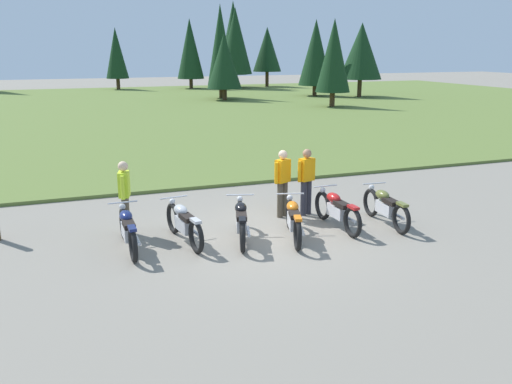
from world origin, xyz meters
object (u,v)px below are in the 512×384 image
(motorcycle_black, at_px, (241,221))
(rider_checking_bike, at_px, (306,178))
(motorcycle_navy, at_px, (128,229))
(rider_in_hivis_vest, at_px, (283,179))
(motorcycle_silver, at_px, (184,223))
(rider_with_back_turned, at_px, (125,193))
(motorcycle_orange, at_px, (293,219))
(motorcycle_red, at_px, (337,210))
(motorcycle_olive, at_px, (385,207))

(motorcycle_black, height_order, rider_checking_bike, rider_checking_bike)
(motorcycle_navy, distance_m, rider_in_hivis_vest, 4.03)
(motorcycle_silver, bearing_deg, rider_with_back_turned, 138.83)
(motorcycle_orange, xyz_separation_m, rider_with_back_turned, (-3.38, 1.55, 0.51))
(rider_checking_bike, bearing_deg, motorcycle_navy, -168.23)
(motorcycle_silver, bearing_deg, rider_checking_bike, 15.33)
(rider_checking_bike, bearing_deg, motorcycle_silver, -164.67)
(motorcycle_red, bearing_deg, motorcycle_silver, 175.72)
(motorcycle_red, relative_size, motorcycle_olive, 1.00)
(motorcycle_silver, bearing_deg, motorcycle_navy, -178.65)
(motorcycle_olive, relative_size, rider_in_hivis_vest, 1.26)
(rider_with_back_turned, bearing_deg, motorcycle_navy, -95.12)
(rider_checking_bike, height_order, rider_in_hivis_vest, same)
(motorcycle_black, bearing_deg, motorcycle_navy, 173.68)
(rider_checking_bike, relative_size, rider_in_hivis_vest, 1.00)
(motorcycle_orange, bearing_deg, rider_with_back_turned, 155.44)
(motorcycle_silver, height_order, motorcycle_olive, same)
(motorcycle_orange, relative_size, rider_with_back_turned, 1.22)
(motorcycle_red, bearing_deg, rider_in_hivis_vest, 124.29)
(motorcycle_navy, relative_size, motorcycle_red, 1.00)
(rider_in_hivis_vest, xyz_separation_m, rider_with_back_turned, (-3.79, -0.02, 0.00))
(motorcycle_silver, xyz_separation_m, rider_in_hivis_vest, (2.70, 0.97, 0.51))
(rider_checking_bike, distance_m, rider_with_back_turned, 4.40)
(motorcycle_orange, height_order, rider_with_back_turned, rider_with_back_turned)
(rider_with_back_turned, bearing_deg, rider_checking_bike, -0.60)
(motorcycle_silver, distance_m, motorcycle_black, 1.23)
(motorcycle_navy, distance_m, motorcycle_orange, 3.52)
(motorcycle_navy, height_order, motorcycle_black, same)
(motorcycle_navy, height_order, rider_in_hivis_vest, rider_in_hivis_vest)
(rider_in_hivis_vest, bearing_deg, motorcycle_black, -139.98)
(motorcycle_silver, distance_m, motorcycle_olive, 4.75)
(motorcycle_navy, height_order, motorcycle_silver, same)
(motorcycle_navy, distance_m, motorcycle_red, 4.72)
(motorcycle_black, bearing_deg, motorcycle_olive, -2.53)
(motorcycle_silver, xyz_separation_m, rider_with_back_turned, (-1.09, 0.95, 0.51))
(motorcycle_navy, xyz_separation_m, motorcycle_olive, (5.91, -0.42, 0.00))
(motorcycle_orange, relative_size, motorcycle_red, 0.97)
(motorcycle_silver, relative_size, rider_in_hivis_vest, 1.25)
(motorcycle_silver, height_order, rider_checking_bike, rider_checking_bike)
(motorcycle_navy, distance_m, rider_checking_bike, 4.61)
(motorcycle_black, bearing_deg, motorcycle_orange, -15.41)
(rider_in_hivis_vest, distance_m, rider_with_back_turned, 3.79)
(motorcycle_red, bearing_deg, motorcycle_black, -179.37)
(motorcycle_olive, bearing_deg, motorcycle_black, 177.47)
(motorcycle_red, xyz_separation_m, rider_with_back_turned, (-4.63, 1.22, 0.51))
(motorcycle_navy, distance_m, motorcycle_black, 2.39)
(motorcycle_black, distance_m, motorcycle_orange, 1.14)
(motorcycle_red, distance_m, rider_checking_bike, 1.30)
(motorcycle_navy, distance_m, rider_with_back_turned, 1.11)
(rider_with_back_turned, bearing_deg, motorcycle_orange, -24.56)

